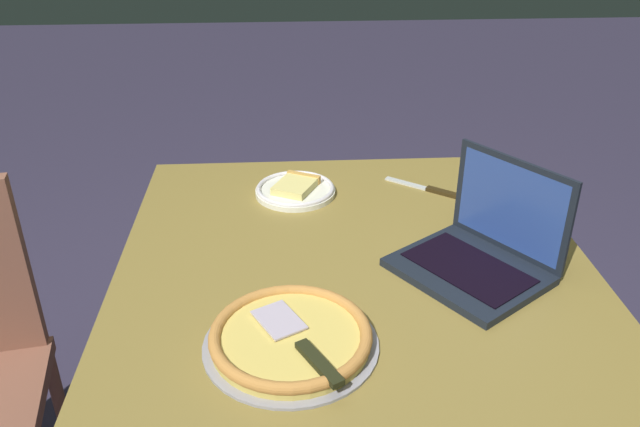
% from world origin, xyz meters
% --- Properties ---
extents(dining_table, '(1.06, 1.09, 0.75)m').
position_xyz_m(dining_table, '(0.00, 0.00, 0.67)').
color(dining_table, olive).
rests_on(dining_table, ground_plane).
extents(laptop, '(0.38, 0.39, 0.24)m').
position_xyz_m(laptop, '(0.27, -0.06, 0.80)').
color(laptop, black).
rests_on(laptop, dining_table).
extents(pizza_plate, '(0.22, 0.22, 0.04)m').
position_xyz_m(pizza_plate, '(-0.12, 0.33, 0.77)').
color(pizza_plate, white).
rests_on(pizza_plate, dining_table).
extents(pizza_tray, '(0.33, 0.33, 0.04)m').
position_xyz_m(pizza_tray, '(-0.15, -0.29, 0.77)').
color(pizza_tray, '#93939E').
rests_on(pizza_tray, dining_table).
extents(table_knife, '(0.18, 0.14, 0.01)m').
position_xyz_m(table_knife, '(0.24, 0.33, 0.76)').
color(table_knife, beige).
rests_on(table_knife, dining_table).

